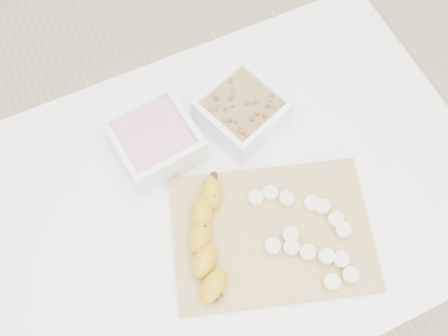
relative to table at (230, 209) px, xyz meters
name	(u,v)px	position (x,y,z in m)	size (l,w,h in m)	color
ground	(228,273)	(0.00, 0.00, -0.65)	(3.50, 3.50, 0.00)	#C6AD89
table	(230,209)	(0.00, 0.00, 0.00)	(1.00, 0.70, 0.75)	white
bowl_yogurt	(155,140)	(-0.09, 0.15, 0.13)	(0.17, 0.17, 0.07)	white
bowl_granola	(242,111)	(0.09, 0.14, 0.13)	(0.19, 0.19, 0.07)	white
cutting_board	(272,233)	(0.03, -0.11, 0.10)	(0.37, 0.26, 0.01)	tan
banana	(208,240)	(-0.08, -0.08, 0.13)	(0.06, 0.23, 0.04)	#C79511
banana_slices	(309,233)	(0.09, -0.14, 0.12)	(0.16, 0.23, 0.02)	beige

